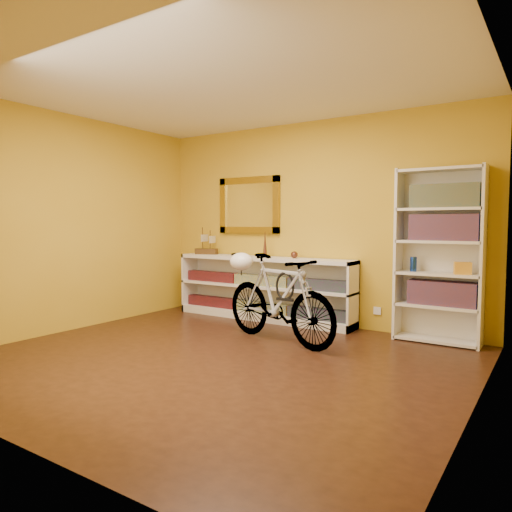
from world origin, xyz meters
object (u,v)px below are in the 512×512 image
Objects in this scene: helmet at (241,262)px; bicycle at (279,299)px; bookcase at (439,256)px; console_unit at (262,288)px.

bicycle is at bearing -14.77° from helmet.
helmet is at bearing -158.79° from bookcase.
bicycle is at bearing -49.32° from console_unit.
bookcase reaches higher than helmet.
bookcase is at bearing 21.21° from helmet.
bookcase is (2.24, 0.03, 0.52)m from console_unit.
helmet is at bearing 90.00° from bicycle.
helmet is (-2.05, -0.79, -0.10)m from bookcase.
bicycle is at bearing -146.51° from bookcase.
helmet is (0.19, -0.77, 0.42)m from console_unit.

